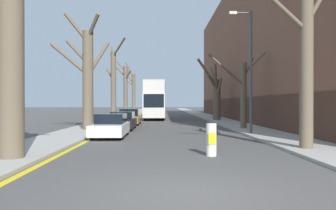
{
  "coord_description": "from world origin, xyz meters",
  "views": [
    {
      "loc": [
        -0.47,
        -7.07,
        1.94
      ],
      "look_at": [
        0.16,
        27.6,
        1.74
      ],
      "focal_mm": 35.0,
      "sensor_mm": 36.0,
      "label": 1
    }
  ],
  "objects_px": {
    "street_tree_left_0": "(8,39)",
    "street_tree_right_0": "(307,53)",
    "street_tree_left_1": "(87,74)",
    "street_tree_right_2": "(216,94)",
    "traffic_bollard": "(211,140)",
    "street_tree_right_1": "(243,91)",
    "street_tree_left_4": "(133,92)",
    "lamp_post": "(249,65)",
    "parked_car_2": "(130,117)",
    "street_tree_left_3": "(125,88)",
    "street_tree_left_2": "(113,83)",
    "parked_car_1": "(122,121)",
    "parked_car_0": "(111,126)",
    "double_decker_bus": "(155,98)"
  },
  "relations": [
    {
      "from": "lamp_post",
      "to": "traffic_bollard",
      "type": "distance_m",
      "value": 9.28
    },
    {
      "from": "traffic_bollard",
      "to": "street_tree_right_2",
      "type": "bearing_deg",
      "value": 80.25
    },
    {
      "from": "parked_car_2",
      "to": "parked_car_1",
      "type": "bearing_deg",
      "value": -90.0
    },
    {
      "from": "street_tree_left_1",
      "to": "street_tree_left_2",
      "type": "height_order",
      "value": "street_tree_left_2"
    },
    {
      "from": "parked_car_0",
      "to": "parked_car_2",
      "type": "bearing_deg",
      "value": 90.0
    },
    {
      "from": "street_tree_left_0",
      "to": "street_tree_right_1",
      "type": "bearing_deg",
      "value": 49.66
    },
    {
      "from": "parked_car_1",
      "to": "lamp_post",
      "type": "relative_size",
      "value": 0.59
    },
    {
      "from": "street_tree_left_0",
      "to": "street_tree_right_1",
      "type": "distance_m",
      "value": 17.16
    },
    {
      "from": "street_tree_left_2",
      "to": "street_tree_left_3",
      "type": "relative_size",
      "value": 1.07
    },
    {
      "from": "street_tree_left_3",
      "to": "double_decker_bus",
      "type": "height_order",
      "value": "street_tree_left_3"
    },
    {
      "from": "street_tree_left_0",
      "to": "street_tree_right_0",
      "type": "bearing_deg",
      "value": 11.31
    },
    {
      "from": "street_tree_left_0",
      "to": "street_tree_right_2",
      "type": "xyz_separation_m",
      "value": [
        11.02,
        24.8,
        -1.15
      ]
    },
    {
      "from": "street_tree_left_3",
      "to": "street_tree_right_2",
      "type": "xyz_separation_m",
      "value": [
        11.05,
        -10.06,
        -1.06
      ]
    },
    {
      "from": "street_tree_left_1",
      "to": "street_tree_right_2",
      "type": "relative_size",
      "value": 1.2
    },
    {
      "from": "street_tree_left_2",
      "to": "parked_car_2",
      "type": "relative_size",
      "value": 1.87
    },
    {
      "from": "street_tree_left_2",
      "to": "street_tree_left_3",
      "type": "xyz_separation_m",
      "value": [
        -0.03,
        11.24,
        -0.1
      ]
    },
    {
      "from": "street_tree_left_3",
      "to": "lamp_post",
      "type": "relative_size",
      "value": 1.06
    },
    {
      "from": "parked_car_0",
      "to": "street_tree_left_0",
      "type": "bearing_deg",
      "value": -105.6
    },
    {
      "from": "street_tree_right_1",
      "to": "street_tree_right_2",
      "type": "relative_size",
      "value": 0.84
    },
    {
      "from": "street_tree_left_1",
      "to": "lamp_post",
      "type": "height_order",
      "value": "street_tree_left_1"
    },
    {
      "from": "traffic_bollard",
      "to": "parked_car_1",
      "type": "bearing_deg",
      "value": 111.14
    },
    {
      "from": "parked_car_1",
      "to": "traffic_bollard",
      "type": "height_order",
      "value": "parked_car_1"
    },
    {
      "from": "double_decker_bus",
      "to": "street_tree_left_4",
      "type": "bearing_deg",
      "value": 102.98
    },
    {
      "from": "street_tree_left_4",
      "to": "lamp_post",
      "type": "distance_m",
      "value": 39.8
    },
    {
      "from": "street_tree_right_2",
      "to": "lamp_post",
      "type": "xyz_separation_m",
      "value": [
        -0.61,
        -15.99,
        1.31
      ]
    },
    {
      "from": "double_decker_bus",
      "to": "parked_car_1",
      "type": "relative_size",
      "value": 2.25
    },
    {
      "from": "street_tree_left_3",
      "to": "street_tree_right_0",
      "type": "relative_size",
      "value": 0.9
    },
    {
      "from": "street_tree_left_3",
      "to": "street_tree_right_0",
      "type": "xyz_separation_m",
      "value": [
        11.01,
        -32.67,
        0.0
      ]
    },
    {
      "from": "lamp_post",
      "to": "street_tree_right_0",
      "type": "bearing_deg",
      "value": -85.1
    },
    {
      "from": "parked_car_1",
      "to": "traffic_bollard",
      "type": "bearing_deg",
      "value": -68.86
    },
    {
      "from": "street_tree_right_0",
      "to": "lamp_post",
      "type": "distance_m",
      "value": 6.64
    },
    {
      "from": "traffic_bollard",
      "to": "street_tree_right_0",
      "type": "bearing_deg",
      "value": 16.25
    },
    {
      "from": "street_tree_left_0",
      "to": "parked_car_1",
      "type": "relative_size",
      "value": 1.83
    },
    {
      "from": "street_tree_left_0",
      "to": "parked_car_1",
      "type": "distance_m",
      "value": 13.91
    },
    {
      "from": "street_tree_right_0",
      "to": "double_decker_bus",
      "type": "distance_m",
      "value": 27.41
    },
    {
      "from": "parked_car_2",
      "to": "traffic_bollard",
      "type": "distance_m",
      "value": 18.43
    },
    {
      "from": "street_tree_right_0",
      "to": "double_decker_bus",
      "type": "bearing_deg",
      "value": 104.26
    },
    {
      "from": "parked_car_1",
      "to": "street_tree_right_2",
      "type": "bearing_deg",
      "value": 52.46
    },
    {
      "from": "street_tree_right_1",
      "to": "double_decker_bus",
      "type": "xyz_separation_m",
      "value": [
        -6.85,
        15.68,
        -0.32
      ]
    },
    {
      "from": "traffic_bollard",
      "to": "parked_car_2",
      "type": "bearing_deg",
      "value": 104.93
    },
    {
      "from": "street_tree_right_1",
      "to": "parked_car_2",
      "type": "xyz_separation_m",
      "value": [
        -8.9,
        5.78,
        -2.19
      ]
    },
    {
      "from": "street_tree_left_0",
      "to": "street_tree_left_3",
      "type": "bearing_deg",
      "value": 90.06
    },
    {
      "from": "street_tree_left_2",
      "to": "parked_car_1",
      "type": "relative_size",
      "value": 1.92
    },
    {
      "from": "street_tree_left_4",
      "to": "parked_car_0",
      "type": "relative_size",
      "value": 2.17
    },
    {
      "from": "street_tree_left_0",
      "to": "street_tree_left_2",
      "type": "xyz_separation_m",
      "value": [
        -0.01,
        23.62,
        0.02
      ]
    },
    {
      "from": "double_decker_bus",
      "to": "parked_car_0",
      "type": "distance_m",
      "value": 21.11
    },
    {
      "from": "street_tree_left_1",
      "to": "street_tree_right_1",
      "type": "bearing_deg",
      "value": 5.65
    },
    {
      "from": "street_tree_left_3",
      "to": "traffic_bollard",
      "type": "relative_size",
      "value": 6.66
    },
    {
      "from": "street_tree_left_3",
      "to": "street_tree_left_4",
      "type": "height_order",
      "value": "street_tree_left_4"
    },
    {
      "from": "street_tree_right_0",
      "to": "street_tree_left_0",
      "type": "bearing_deg",
      "value": -168.69
    }
  ]
}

